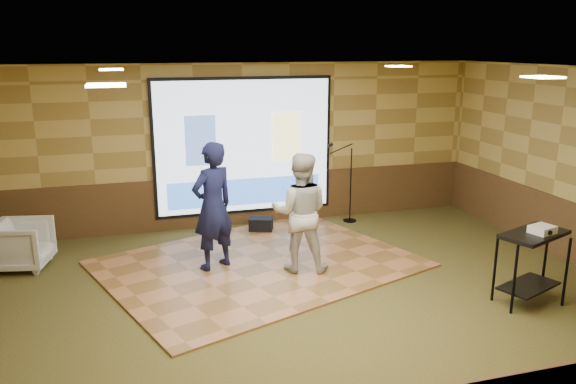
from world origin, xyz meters
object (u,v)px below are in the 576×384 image
object	(u,v)px
projector_screen	(244,148)
mic_stand	(348,197)
projector	(542,229)
duffel_bag	(261,225)
player_right	(300,212)
av_table	(532,254)
dance_floor	(259,264)
banquet_chair	(21,245)
player_left	(213,206)

from	to	relation	value
projector_screen	mic_stand	xyz separation A→B (m)	(1.92, -0.36, -0.98)
projector	duffel_bag	world-z (taller)	projector
player_right	av_table	distance (m)	3.17
player_right	projector	world-z (taller)	player_right
dance_floor	projector	size ratio (longest dim) A/B	15.43
player_right	banquet_chair	xyz separation A→B (m)	(-4.02, 1.31, -0.55)
player_left	banquet_chair	size ratio (longest dim) A/B	2.37
player_left	projector	distance (m)	4.50
av_table	duffel_bag	xyz separation A→B (m)	(-2.68, 3.84, -0.56)
projector_screen	projector	size ratio (longest dim) A/B	11.43
projector_screen	dance_floor	world-z (taller)	projector_screen
banquet_chair	projector_screen	bearing A→B (deg)	-61.11
dance_floor	player_right	size ratio (longest dim) A/B	2.52
dance_floor	mic_stand	distance (m)	2.77
av_table	duffel_bag	distance (m)	4.71
player_right	banquet_chair	distance (m)	4.26
av_table	duffel_bag	size ratio (longest dim) A/B	2.34
projector	mic_stand	xyz separation A→B (m)	(-1.01, 4.02, -0.54)
duffel_bag	banquet_chair	bearing A→B (deg)	-170.44
banquet_chair	duffel_bag	distance (m)	3.95
dance_floor	av_table	world-z (taller)	av_table
mic_stand	player_right	bearing A→B (deg)	-141.56
player_right	av_table	world-z (taller)	player_right
banquet_chair	duffel_bag	bearing A→B (deg)	-68.70
mic_stand	banquet_chair	size ratio (longest dim) A/B	1.91
banquet_chair	av_table	bearing A→B (deg)	-104.11
projector	duffel_bag	distance (m)	4.85
player_left	mic_stand	distance (m)	3.32
dance_floor	player_left	xyz separation A→B (m)	(-0.68, 0.02, 0.98)
projector_screen	banquet_chair	distance (m)	4.04
projector_screen	projector	xyz separation A→B (m)	(2.93, -4.38, -0.45)
projector	dance_floor	bearing A→B (deg)	127.72
player_right	duffel_bag	xyz separation A→B (m)	(-0.13, 1.97, -0.79)
player_right	projector_screen	bearing A→B (deg)	-63.38
mic_stand	projector	bearing A→B (deg)	-89.88
duffel_bag	player_left	bearing A→B (deg)	-125.40
banquet_chair	projector	bearing A→B (deg)	-104.20
projector_screen	duffel_bag	size ratio (longest dim) A/B	7.93
av_table	mic_stand	bearing A→B (deg)	103.33
dance_floor	player_right	distance (m)	1.13
projector_screen	player_right	distance (m)	2.54
player_right	mic_stand	world-z (taller)	player_right
dance_floor	projector	world-z (taller)	projector
mic_stand	player_left	bearing A→B (deg)	-163.53
projector	mic_stand	size ratio (longest dim) A/B	0.19
av_table	banquet_chair	distance (m)	7.31
banquet_chair	duffel_bag	size ratio (longest dim) A/B	1.94
projector_screen	banquet_chair	world-z (taller)	projector_screen
dance_floor	duffel_bag	distance (m)	1.61
av_table	projector	xyz separation A→B (m)	(0.07, -0.05, 0.34)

